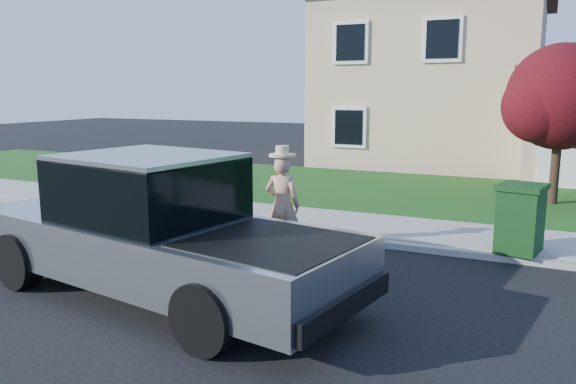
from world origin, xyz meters
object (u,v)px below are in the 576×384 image
object	(u,v)px
pickup_truck	(156,231)
woman	(282,203)
ornamental_tree	(563,102)
trash_bin	(520,218)

from	to	relation	value
pickup_truck	woman	bearing A→B (deg)	84.84
woman	ornamental_tree	bearing A→B (deg)	-127.34
pickup_truck	woman	size ratio (longest dim) A/B	3.30
pickup_truck	trash_bin	distance (m)	6.15
pickup_truck	ornamental_tree	bearing A→B (deg)	70.39
woman	trash_bin	xyz separation A→B (m)	(3.92, 1.36, -0.18)
pickup_truck	trash_bin	world-z (taller)	pickup_truck
pickup_truck	woman	distance (m)	2.77
trash_bin	woman	bearing A→B (deg)	-149.53
woman	trash_bin	world-z (taller)	woman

